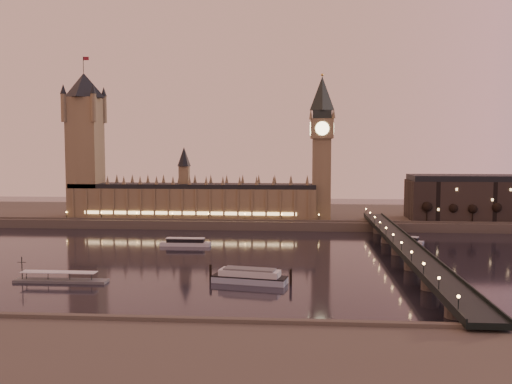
% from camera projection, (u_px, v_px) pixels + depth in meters
% --- Properties ---
extents(ground, '(700.00, 700.00, 0.00)m').
position_uv_depth(ground, '(225.00, 259.00, 296.22)').
color(ground, black).
rests_on(ground, ground).
extents(far_embankment, '(560.00, 130.00, 6.00)m').
position_uv_depth(far_embankment, '(289.00, 216.00, 457.64)').
color(far_embankment, '#423D35').
rests_on(far_embankment, ground).
extents(palace_of_westminster, '(180.00, 26.62, 52.00)m').
position_uv_depth(palace_of_westminster, '(192.00, 197.00, 417.85)').
color(palace_of_westminster, brown).
rests_on(palace_of_westminster, ground).
extents(victoria_tower, '(31.68, 31.68, 118.00)m').
position_uv_depth(victoria_tower, '(85.00, 136.00, 420.55)').
color(victoria_tower, brown).
rests_on(victoria_tower, ground).
extents(big_ben, '(17.68, 17.68, 104.00)m').
position_uv_depth(big_ben, '(322.00, 139.00, 407.20)').
color(big_ben, brown).
rests_on(big_ben, ground).
extents(westminster_bridge, '(13.20, 260.00, 15.30)m').
position_uv_depth(westminster_bridge, '(404.00, 251.00, 288.68)').
color(westminster_bridge, black).
rests_on(westminster_bridge, ground).
extents(bare_tree_0, '(6.01, 6.01, 12.22)m').
position_uv_depth(bare_tree_0, '(429.00, 209.00, 393.44)').
color(bare_tree_0, black).
rests_on(bare_tree_0, ground).
extents(bare_tree_1, '(6.01, 6.01, 12.22)m').
position_uv_depth(bare_tree_1, '(452.00, 209.00, 392.24)').
color(bare_tree_1, black).
rests_on(bare_tree_1, ground).
extents(bare_tree_2, '(6.01, 6.01, 12.22)m').
position_uv_depth(bare_tree_2, '(475.00, 210.00, 391.04)').
color(bare_tree_2, black).
rests_on(bare_tree_2, ground).
extents(bare_tree_3, '(6.01, 6.01, 12.22)m').
position_uv_depth(bare_tree_3, '(498.00, 210.00, 389.83)').
color(bare_tree_3, black).
rests_on(bare_tree_3, ground).
extents(cruise_boat_a, '(29.64, 6.73, 4.73)m').
position_uv_depth(cruise_boat_a, '(186.00, 242.00, 334.87)').
color(cruise_boat_a, silver).
rests_on(cruise_boat_a, ground).
extents(cruise_boat_b, '(25.00, 15.25, 4.53)m').
position_uv_depth(cruise_boat_b, '(402.00, 240.00, 343.19)').
color(cruise_boat_b, silver).
rests_on(cruise_boat_b, ground).
extents(moored_barge, '(36.30, 14.90, 6.78)m').
position_uv_depth(moored_barge, '(250.00, 276.00, 243.64)').
color(moored_barge, '#97A7C0').
rests_on(moored_barge, ground).
extents(pontoon_pier, '(40.44, 6.74, 10.78)m').
position_uv_depth(pontoon_pier, '(61.00, 279.00, 245.31)').
color(pontoon_pier, '#595B5E').
rests_on(pontoon_pier, ground).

